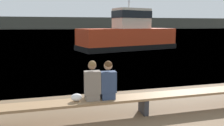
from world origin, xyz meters
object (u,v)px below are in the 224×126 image
Objects in this scene: person_right at (108,82)px; tugboat_red at (128,36)px; person_left at (92,83)px; shopping_bag at (77,97)px; bench_main at (144,99)px.

tugboat_red is at bearing 69.66° from person_right.
person_left is 3.65× the size of shopping_bag.
person_left is at bearing 179.70° from bench_main.
tugboat_red is (5.43, 14.65, 0.32)m from person_right.
person_right reaches higher than bench_main.
tugboat_red reaches higher than bench_main.
person_left is 0.50m from shopping_bag.
shopping_bag is 0.03× the size of tugboat_red.
shopping_bag is at bearing 178.92° from person_right.
shopping_bag is (-1.71, 0.02, 0.17)m from bench_main.
person_right reaches higher than shopping_bag.
person_right is 0.10× the size of tugboat_red.
tugboat_red is (6.20, 14.64, 0.64)m from shopping_bag.
person_left is 15.77m from tugboat_red.
person_right is 3.57× the size of shopping_bag.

